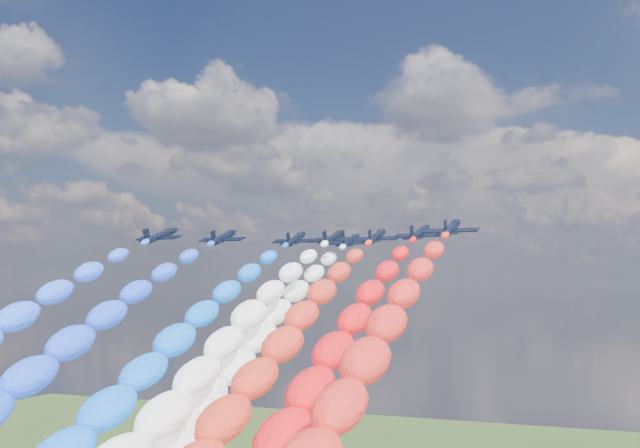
% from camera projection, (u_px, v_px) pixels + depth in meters
% --- Properties ---
extents(jet_0, '(8.84, 11.76, 5.55)m').
position_uv_depth(jet_0, '(160.00, 236.00, 134.25)').
color(jet_0, black).
extents(jet_1, '(8.75, 11.70, 5.55)m').
position_uv_depth(jet_1, '(224.00, 237.00, 139.05)').
color(jet_1, black).
extents(trail_1, '(6.82, 101.12, 52.90)m').
position_uv_depth(trail_1, '(5.00, 422.00, 89.30)').
color(trail_1, blue).
extents(jet_2, '(8.98, 11.86, 5.55)m').
position_uv_depth(jet_2, '(296.00, 239.00, 144.00)').
color(jet_2, black).
extents(trail_2, '(6.82, 101.12, 52.90)m').
position_uv_depth(trail_2, '(126.00, 414.00, 94.26)').
color(trail_2, blue).
extents(jet_3, '(8.85, 11.77, 5.55)m').
position_uv_depth(jet_3, '(334.00, 238.00, 139.60)').
color(jet_3, black).
extents(trail_3, '(6.82, 101.12, 52.90)m').
position_uv_depth(trail_3, '(177.00, 421.00, 89.85)').
color(trail_3, white).
extents(jet_4, '(8.32, 11.39, 5.55)m').
position_uv_depth(jet_4, '(351.00, 241.00, 150.47)').
color(jet_4, black).
extents(trail_4, '(6.82, 101.12, 52.90)m').
position_uv_depth(trail_4, '(219.00, 406.00, 100.72)').
color(trail_4, white).
extents(jet_5, '(8.41, 11.46, 5.55)m').
position_uv_depth(jet_5, '(377.00, 237.00, 136.64)').
color(jet_5, black).
extents(trail_5, '(6.82, 101.12, 52.90)m').
position_uv_depth(trail_5, '(239.00, 425.00, 86.89)').
color(trail_5, red).
extents(jet_6, '(9.07, 11.93, 5.55)m').
position_uv_depth(jet_6, '(420.00, 233.00, 127.43)').
color(jet_6, black).
extents(trail_6, '(6.82, 101.12, 52.90)m').
position_uv_depth(trail_6, '(294.00, 442.00, 77.69)').
color(trail_6, red).
extents(jet_7, '(8.41, 11.45, 5.55)m').
position_uv_depth(jet_7, '(452.00, 228.00, 115.95)').
color(jet_7, black).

